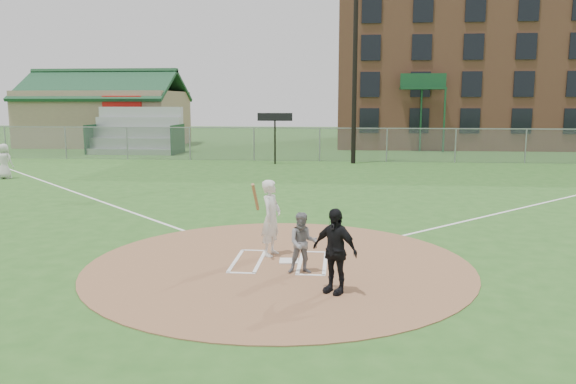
# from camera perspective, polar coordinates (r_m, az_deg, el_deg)

# --- Properties ---
(ground) EXTENTS (140.00, 140.00, 0.00)m
(ground) POSITION_cam_1_polar(r_m,az_deg,el_deg) (12.42, -0.89, -7.39)
(ground) COLOR #29591E
(ground) RESTS_ON ground
(dirt_circle) EXTENTS (8.40, 8.40, 0.02)m
(dirt_circle) POSITION_cam_1_polar(r_m,az_deg,el_deg) (12.42, -0.89, -7.35)
(dirt_circle) COLOR #936645
(dirt_circle) RESTS_ON ground
(home_plate) EXTENTS (0.45, 0.45, 0.03)m
(home_plate) POSITION_cam_1_polar(r_m,az_deg,el_deg) (12.58, 0.10, -7.02)
(home_plate) COLOR white
(home_plate) RESTS_ON dirt_circle
(foul_line_first) EXTENTS (17.04, 17.04, 0.01)m
(foul_line_first) POSITION_cam_1_polar(r_m,az_deg,el_deg) (22.48, 25.36, -0.79)
(foul_line_first) COLOR white
(foul_line_first) RESTS_ON ground
(foul_line_third) EXTENTS (17.04, 17.04, 0.01)m
(foul_line_third) POSITION_cam_1_polar(r_m,az_deg,el_deg) (23.52, -20.64, -0.10)
(foul_line_third) COLOR white
(foul_line_third) RESTS_ON ground
(catcher) EXTENTS (0.69, 0.57, 1.28)m
(catcher) POSITION_cam_1_polar(r_m,az_deg,el_deg) (11.61, 1.52, -5.20)
(catcher) COLOR gray
(catcher) RESTS_ON dirt_circle
(umpire) EXTENTS (1.00, 0.83, 1.60)m
(umpire) POSITION_cam_1_polar(r_m,az_deg,el_deg) (10.44, 4.76, -5.96)
(umpire) COLOR black
(umpire) RESTS_ON dirt_circle
(ondeck_player) EXTENTS (0.83, 0.57, 1.63)m
(ondeck_player) POSITION_cam_1_polar(r_m,az_deg,el_deg) (29.26, -26.87, 2.81)
(ondeck_player) COLOR silver
(ondeck_player) RESTS_ON ground
(batters_boxes) EXTENTS (2.08, 1.88, 0.01)m
(batters_boxes) POSITION_cam_1_polar(r_m,az_deg,el_deg) (12.56, -0.81, -7.09)
(batters_boxes) COLOR white
(batters_boxes) RESTS_ON dirt_circle
(batter_at_plate) EXTENTS (0.64, 1.07, 1.78)m
(batter_at_plate) POSITION_cam_1_polar(r_m,az_deg,el_deg) (12.90, -1.73, -2.63)
(batter_at_plate) COLOR silver
(batter_at_plate) RESTS_ON dirt_circle
(outfield_fence) EXTENTS (56.08, 0.08, 2.03)m
(outfield_fence) POSITION_cam_1_polar(r_m,az_deg,el_deg) (33.96, 3.24, 4.85)
(outfield_fence) COLOR slate
(outfield_fence) RESTS_ON ground
(bleachers) EXTENTS (6.08, 3.20, 3.20)m
(bleachers) POSITION_cam_1_polar(r_m,az_deg,el_deg) (40.69, -15.23, 6.06)
(bleachers) COLOR #B7BABF
(bleachers) RESTS_ON ground
(clubhouse) EXTENTS (12.20, 8.71, 6.23)m
(clubhouse) POSITION_cam_1_polar(r_m,az_deg,el_deg) (48.83, -17.98, 7.33)
(clubhouse) COLOR #9D876A
(clubhouse) RESTS_ON ground
(brick_warehouse) EXTENTS (30.00, 17.17, 15.00)m
(brick_warehouse) POSITION_cam_1_polar(r_m,az_deg,el_deg) (52.07, 22.42, 12.81)
(brick_warehouse) COLOR #9E5E44
(brick_warehouse) RESTS_ON ground
(light_pole) EXTENTS (1.20, 0.30, 12.22)m
(light_pole) POSITION_cam_1_polar(r_m,az_deg,el_deg) (32.99, 6.84, 14.40)
(light_pole) COLOR black
(light_pole) RESTS_ON ground
(scoreboard_sign) EXTENTS (2.00, 0.10, 2.93)m
(scoreboard_sign) POSITION_cam_1_polar(r_m,az_deg,el_deg) (32.28, -1.34, 7.08)
(scoreboard_sign) COLOR black
(scoreboard_sign) RESTS_ON ground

